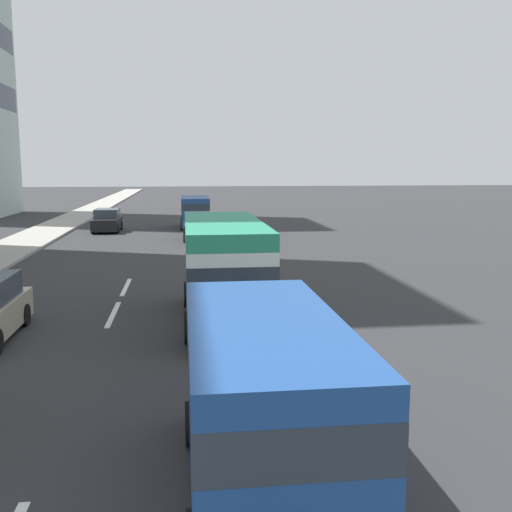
{
  "coord_description": "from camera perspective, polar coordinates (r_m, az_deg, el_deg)",
  "views": [
    {
      "loc": [
        -2.95,
        -2.23,
        4.55
      ],
      "look_at": [
        18.88,
        -4.95,
        1.15
      ],
      "focal_mm": 40.83,
      "sensor_mm": 36.0,
      "label": 1
    }
  ],
  "objects": [
    {
      "name": "van_seventh",
      "position": [
        43.6,
        -6.0,
        4.49
      ],
      "size": [
        5.2,
        2.14,
        2.28
      ],
      "color": "#1E478C",
      "rests_on": "ground_plane"
    },
    {
      "name": "minibus_third",
      "position": [
        16.95,
        -3.2,
        -1.09
      ],
      "size": [
        6.84,
        2.33,
        2.99
      ],
      "color": "silver",
      "rests_on": "ground_plane"
    },
    {
      "name": "sidewalk_right",
      "position": [
        36.0,
        -22.25,
        1.0
      ],
      "size": [
        162.0,
        3.17,
        0.15
      ],
      "primitive_type": "cube",
      "color": "#9E9B93",
      "rests_on": "ground_plane"
    },
    {
      "name": "van_sixth",
      "position": [
        8.24,
        0.81,
        -13.37
      ],
      "size": [
        5.15,
        2.19,
        2.52
      ],
      "color": "#1E478C",
      "rests_on": "ground_plane"
    },
    {
      "name": "lane_stripe_mid",
      "position": [
        18.68,
        -13.81,
        -5.55
      ],
      "size": [
        3.2,
        0.16,
        0.01
      ],
      "primitive_type": "cube",
      "color": "silver",
      "rests_on": "ground_plane"
    },
    {
      "name": "car_second",
      "position": [
        36.4,
        -5.66,
        2.85
      ],
      "size": [
        4.01,
        1.9,
        1.71
      ],
      "color": "black",
      "rests_on": "ground_plane"
    },
    {
      "name": "ground_plane",
      "position": [
        34.82,
        -10.71,
        1.14
      ],
      "size": [
        198.0,
        198.0,
        0.0
      ],
      "primitive_type": "plane",
      "color": "#2D2D30"
    },
    {
      "name": "car_lead",
      "position": [
        42.19,
        -14.37,
        3.36
      ],
      "size": [
        4.01,
        1.83,
        1.58
      ],
      "rotation": [
        0.0,
        0.0,
        3.14
      ],
      "color": "black",
      "rests_on": "ground_plane"
    },
    {
      "name": "lane_stripe_far",
      "position": [
        22.7,
        -12.61,
        -2.97
      ],
      "size": [
        3.2,
        0.16,
        0.01
      ],
      "primitive_type": "cube",
      "color": "silver",
      "rests_on": "ground_plane"
    }
  ]
}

